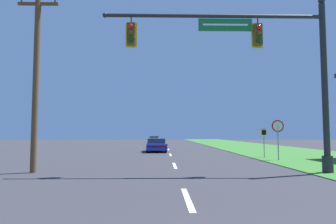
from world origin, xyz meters
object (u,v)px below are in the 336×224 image
object	(u,v)px
signal_mast	(268,64)
utility_pole_near	(36,73)
stop_sign	(278,131)
route_sign_post	(264,136)
car_ahead	(156,145)
far_car	(154,139)

from	to	relation	value
signal_mast	utility_pole_near	bearing A→B (deg)	177.38
utility_pole_near	stop_sign	bearing A→B (deg)	23.16
stop_sign	route_sign_post	distance (m)	1.95
stop_sign	route_sign_post	size ratio (longest dim) A/B	1.23
car_ahead	utility_pole_near	xyz separation A→B (m)	(-5.03, -14.79, 3.76)
stop_sign	signal_mast	bearing A→B (deg)	-113.98
far_car	utility_pole_near	bearing A→B (deg)	-95.41
far_car	stop_sign	xyz separation A→B (m)	(8.78, -37.62, 1.26)
stop_sign	route_sign_post	xyz separation A→B (m)	(-0.24, 1.90, -0.34)
signal_mast	route_sign_post	xyz separation A→B (m)	(2.42, 7.88, -3.18)
signal_mast	car_ahead	distance (m)	16.63
far_car	utility_pole_near	world-z (taller)	utility_pole_near
stop_sign	route_sign_post	world-z (taller)	stop_sign
far_car	car_ahead	bearing A→B (deg)	-88.08
signal_mast	car_ahead	xyz separation A→B (m)	(-5.18, 15.26, -4.10)
far_car	stop_sign	size ratio (longest dim) A/B	1.86
signal_mast	far_car	xyz separation A→B (m)	(-6.13, 43.59, -4.10)
car_ahead	stop_sign	size ratio (longest dim) A/B	1.76
signal_mast	far_car	size ratio (longest dim) A/B	2.12
car_ahead	utility_pole_near	bearing A→B (deg)	-108.80
signal_mast	car_ahead	bearing A→B (deg)	108.75
signal_mast	car_ahead	size ratio (longest dim) A/B	2.24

